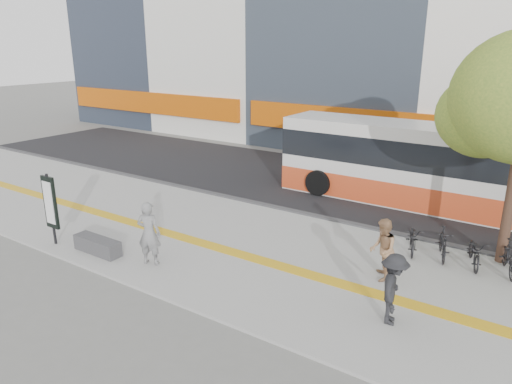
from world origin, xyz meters
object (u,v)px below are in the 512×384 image
Objects in this scene: bench at (98,245)px; bus at (429,169)px; pedestrian_dark at (393,289)px; pedestrian_tan at (382,250)px; seated_woman at (149,233)px; signboard at (50,204)px.

bus is at bearing 55.23° from bench.
pedestrian_tan is at bearing 12.59° from pedestrian_dark.
seated_woman is 6.51m from pedestrian_dark.
pedestrian_dark is (0.88, -1.81, -0.01)m from pedestrian_tan.
pedestrian_tan is at bearing 20.44° from signboard.
bus is at bearing -138.45° from seated_woman.
pedestrian_dark is (9.85, 1.53, -0.49)m from signboard.
pedestrian_tan reaches higher than bench.
bench is 11.86m from bus.
bench is at bearing 10.81° from signboard.
bench is 7.99m from pedestrian_tan.
pedestrian_tan reaches higher than pedestrian_dark.
signboard is at bearing -129.79° from bus.
bus is (6.73, 9.70, 1.16)m from bench.
signboard is 0.20× the size of bus.
signboard is 3.48m from seated_woman.
seated_woman is (-4.93, -9.35, -0.49)m from bus.
signboard is 1.23× the size of seated_woman.
pedestrian_dark is at bearing 8.81° from signboard.
pedestrian_tan is at bearing 22.40° from bench.
bus is at bearing 162.57° from pedestrian_tan.
seated_woman is at bearing 11.00° from bench.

